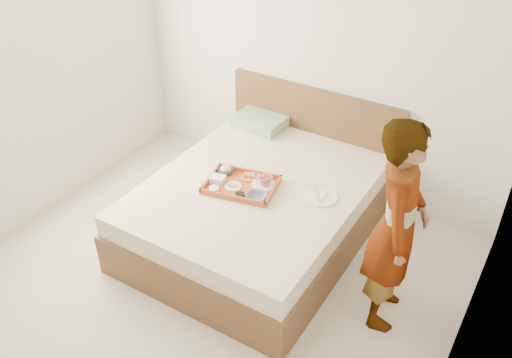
{
  "coord_description": "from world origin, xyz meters",
  "views": [
    {
      "loc": [
        1.88,
        -1.99,
        2.97
      ],
      "look_at": [
        0.1,
        0.9,
        0.65
      ],
      "focal_mm": 38.36,
      "sensor_mm": 36.0,
      "label": 1
    }
  ],
  "objects_px": {
    "dinner_plate": "(321,197)",
    "person": "(397,227)",
    "bed": "(257,210)",
    "tray": "(241,185)"
  },
  "relations": [
    {
      "from": "bed",
      "to": "dinner_plate",
      "type": "distance_m",
      "value": 0.58
    },
    {
      "from": "dinner_plate",
      "to": "bed",
      "type": "bearing_deg",
      "value": -169.16
    },
    {
      "from": "tray",
      "to": "person",
      "type": "distance_m",
      "value": 1.29
    },
    {
      "from": "tray",
      "to": "person",
      "type": "xyz_separation_m",
      "value": [
        1.26,
        -0.13,
        0.21
      ]
    },
    {
      "from": "bed",
      "to": "person",
      "type": "relative_size",
      "value": 1.31
    },
    {
      "from": "person",
      "to": "dinner_plate",
      "type": "bearing_deg",
      "value": 50.78
    },
    {
      "from": "bed",
      "to": "tray",
      "type": "height_order",
      "value": "tray"
    },
    {
      "from": "bed",
      "to": "dinner_plate",
      "type": "xyz_separation_m",
      "value": [
        0.5,
        0.1,
        0.27
      ]
    },
    {
      "from": "dinner_plate",
      "to": "person",
      "type": "relative_size",
      "value": 0.17
    },
    {
      "from": "tray",
      "to": "person",
      "type": "relative_size",
      "value": 0.35
    }
  ]
}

